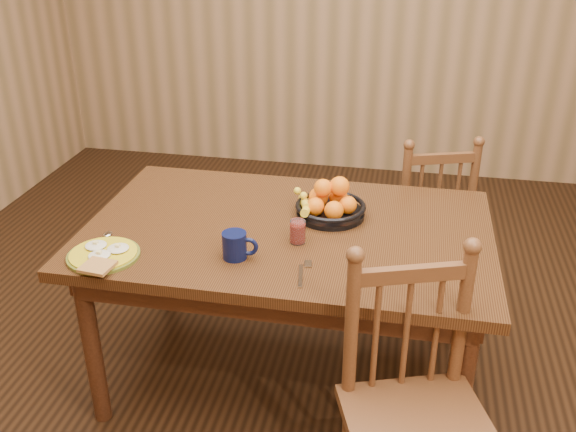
% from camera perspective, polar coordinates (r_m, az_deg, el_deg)
% --- Properties ---
extents(room, '(4.52, 5.02, 2.72)m').
position_cam_1_polar(room, '(2.33, 0.00, 12.16)').
color(room, black).
rests_on(room, ground).
extents(dining_table, '(1.60, 1.00, 0.75)m').
position_cam_1_polar(dining_table, '(2.59, 0.00, -2.67)').
color(dining_table, black).
rests_on(dining_table, ground).
extents(chair_far, '(0.51, 0.50, 0.90)m').
position_cam_1_polar(chair_far, '(3.37, 12.10, -0.28)').
color(chair_far, '#4A2C16').
rests_on(chair_far, ground).
extents(chair_near, '(0.56, 0.55, 0.98)m').
position_cam_1_polar(chair_near, '(2.14, 11.28, -16.85)').
color(chair_near, '#4A2C16').
rests_on(chair_near, ground).
extents(breakfast_plate, '(0.26, 0.29, 0.04)m').
position_cam_1_polar(breakfast_plate, '(2.43, -16.10, -3.32)').
color(breakfast_plate, '#59601E').
rests_on(breakfast_plate, dining_table).
extents(fork, '(0.05, 0.18, 0.00)m').
position_cam_1_polar(fork, '(2.25, 1.35, -4.97)').
color(fork, silver).
rests_on(fork, dining_table).
extents(spoon, '(0.06, 0.15, 0.01)m').
position_cam_1_polar(spoon, '(2.56, -15.86, -1.82)').
color(spoon, silver).
rests_on(spoon, dining_table).
extents(coffee_mug, '(0.13, 0.09, 0.10)m').
position_cam_1_polar(coffee_mug, '(2.32, -4.67, -2.60)').
color(coffee_mug, black).
rests_on(coffee_mug, dining_table).
extents(juice_glass, '(0.06, 0.06, 0.09)m').
position_cam_1_polar(juice_glass, '(2.42, 0.86, -1.46)').
color(juice_glass, silver).
rests_on(juice_glass, dining_table).
extents(fruit_bowl, '(0.32, 0.29, 0.17)m').
position_cam_1_polar(fruit_bowl, '(2.62, 3.69, 1.05)').
color(fruit_bowl, black).
rests_on(fruit_bowl, dining_table).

